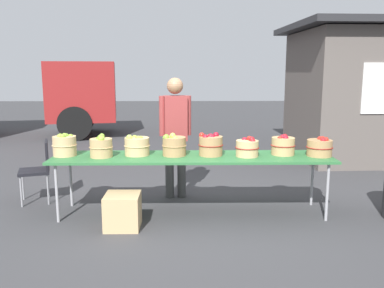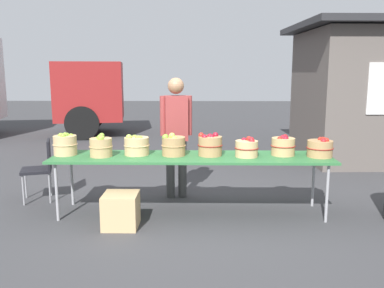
{
  "view_description": "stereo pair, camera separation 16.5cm",
  "coord_description": "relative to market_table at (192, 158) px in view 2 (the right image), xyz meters",
  "views": [
    {
      "loc": [
        -0.07,
        -5.03,
        1.8
      ],
      "look_at": [
        0.0,
        0.3,
        0.85
      ],
      "focal_mm": 38.2,
      "sensor_mm": 36.0,
      "label": 1
    },
    {
      "loc": [
        0.09,
        -5.03,
        1.8
      ],
      "look_at": [
        0.0,
        0.3,
        0.85
      ],
      "focal_mm": 38.2,
      "sensor_mm": 36.0,
      "label": 2
    }
  ],
  "objects": [
    {
      "name": "ground_plane",
      "position": [
        0.0,
        0.0,
        -0.72
      ],
      "size": [
        40.0,
        40.0,
        0.0
      ],
      "primitive_type": "plane",
      "color": "#38383A"
    },
    {
      "name": "market_table",
      "position": [
        0.0,
        0.0,
        0.0
      ],
      "size": [
        3.5,
        0.76,
        0.75
      ],
      "color": "#2D6B38",
      "rests_on": "ground"
    },
    {
      "name": "apple_basket_green_0",
      "position": [
        -1.61,
        0.05,
        0.17
      ],
      "size": [
        0.31,
        0.31,
        0.29
      ],
      "color": "tan",
      "rests_on": "market_table"
    },
    {
      "name": "apple_basket_green_1",
      "position": [
        -1.13,
        -0.04,
        0.16
      ],
      "size": [
        0.29,
        0.29,
        0.29
      ],
      "color": "tan",
      "rests_on": "market_table"
    },
    {
      "name": "apple_basket_green_2",
      "position": [
        -0.7,
        0.07,
        0.15
      ],
      "size": [
        0.33,
        0.33,
        0.27
      ],
      "color": "tan",
      "rests_on": "market_table"
    },
    {
      "name": "apple_basket_green_3",
      "position": [
        -0.23,
        0.04,
        0.16
      ],
      "size": [
        0.31,
        0.31,
        0.29
      ],
      "color": "#A87F51",
      "rests_on": "market_table"
    },
    {
      "name": "apple_basket_red_0",
      "position": [
        0.23,
        0.04,
        0.16
      ],
      "size": [
        0.32,
        0.32,
        0.29
      ],
      "color": "#A87F51",
      "rests_on": "market_table"
    },
    {
      "name": "apple_basket_red_1",
      "position": [
        0.69,
        -0.03,
        0.14
      ],
      "size": [
        0.3,
        0.3,
        0.25
      ],
      "color": "tan",
      "rests_on": "market_table"
    },
    {
      "name": "apple_basket_red_2",
      "position": [
        1.16,
        0.07,
        0.16
      ],
      "size": [
        0.31,
        0.31,
        0.27
      ],
      "color": "tan",
      "rests_on": "market_table"
    },
    {
      "name": "apple_basket_red_3",
      "position": [
        1.6,
        -0.02,
        0.14
      ],
      "size": [
        0.33,
        0.33,
        0.25
      ],
      "color": "#A87F51",
      "rests_on": "market_table"
    },
    {
      "name": "vendor_adult",
      "position": [
        -0.23,
        0.68,
        0.29
      ],
      "size": [
        0.45,
        0.28,
        1.72
      ],
      "rotation": [
        0.0,
        0.0,
        3.31
      ],
      "color": "#3F3F3F",
      "rests_on": "ground"
    },
    {
      "name": "food_kiosk",
      "position": [
        3.78,
        3.43,
        0.67
      ],
      "size": [
        3.61,
        3.03,
        2.74
      ],
      "rotation": [
        0.0,
        0.0,
        0.04
      ],
      "color": "#59514C",
      "rests_on": "ground"
    },
    {
      "name": "folding_chair",
      "position": [
        -2.11,
        0.5,
        -0.21
      ],
      "size": [
        0.5,
        0.5,
        0.86
      ],
      "rotation": [
        0.0,
        0.0,
        5.02
      ],
      "color": "black",
      "rests_on": "ground"
    },
    {
      "name": "produce_crate",
      "position": [
        -0.82,
        -0.49,
        -0.52
      ],
      "size": [
        0.4,
        0.4,
        0.4
      ],
      "primitive_type": "cube",
      "color": "tan",
      "rests_on": "ground"
    }
  ]
}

